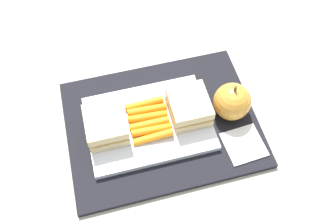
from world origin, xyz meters
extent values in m
plane|color=#B7AD99|center=(0.00, 0.00, 0.00)|extent=(2.40, 2.40, 0.00)
cube|color=black|center=(0.00, 0.00, 0.01)|extent=(0.36, 0.28, 0.01)
cube|color=white|center=(-0.03, 0.00, 0.02)|extent=(0.23, 0.17, 0.01)
cube|color=#DBC189|center=(-0.10, 0.00, 0.03)|extent=(0.07, 0.08, 0.02)
cube|color=#F4CC4C|center=(-0.10, 0.00, 0.04)|extent=(0.07, 0.07, 0.01)
cube|color=#DBC189|center=(-0.10, 0.00, 0.06)|extent=(0.07, 0.08, 0.02)
cube|color=#DBC189|center=(0.05, 0.00, 0.03)|extent=(0.07, 0.08, 0.02)
cube|color=#F4CC4C|center=(0.05, 0.00, 0.04)|extent=(0.07, 0.07, 0.01)
cube|color=#DBC189|center=(0.05, 0.00, 0.06)|extent=(0.07, 0.08, 0.02)
cylinder|color=orange|center=(-0.03, -0.04, 0.03)|extent=(0.08, 0.01, 0.02)
cylinder|color=orange|center=(-0.02, -0.02, 0.03)|extent=(0.08, 0.01, 0.02)
cylinder|color=orange|center=(-0.03, -0.01, 0.03)|extent=(0.08, 0.01, 0.01)
cylinder|color=orange|center=(-0.03, 0.01, 0.03)|extent=(0.08, 0.01, 0.02)
cylinder|color=orange|center=(-0.02, 0.02, 0.03)|extent=(0.08, 0.01, 0.02)
cylinder|color=orange|center=(-0.03, 0.04, 0.03)|extent=(0.08, 0.01, 0.02)
sphere|color=gold|center=(0.13, -0.01, 0.05)|extent=(0.07, 0.07, 0.07)
cylinder|color=brown|center=(0.13, -0.01, 0.09)|extent=(0.01, 0.01, 0.01)
cube|color=white|center=(0.14, -0.09, 0.01)|extent=(0.07, 0.07, 0.00)
camera|label=1|loc=(-0.08, -0.36, 0.64)|focal=40.87mm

